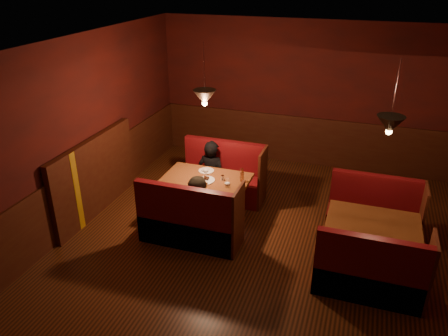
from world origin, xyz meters
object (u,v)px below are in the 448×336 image
(diner_a, at_px, (211,161))
(second_table, at_px, (372,231))
(main_bench_far, at_px, (224,180))
(second_bench_near, at_px, (370,277))
(main_table, at_px, (207,187))
(second_bench_far, at_px, (373,218))
(diner_b, at_px, (200,200))
(main_bench_near, at_px, (190,225))

(diner_a, bearing_deg, second_table, 163.98)
(main_bench_far, distance_m, second_bench_near, 3.19)
(main_bench_far, relative_size, second_table, 1.23)
(main_table, height_order, second_bench_near, second_bench_near)
(main_table, bearing_deg, second_bench_near, -23.57)
(main_bench_far, distance_m, second_table, 2.80)
(main_bench_far, relative_size, second_bench_far, 1.11)
(main_bench_far, relative_size, diner_a, 1.05)
(diner_b, bearing_deg, main_bench_near, -147.28)
(main_table, relative_size, second_bench_far, 1.01)
(second_bench_far, relative_size, diner_b, 0.97)
(main_table, bearing_deg, diner_a, 104.42)
(main_bench_near, xyz_separation_m, diner_b, (0.11, 0.14, 0.37))
(second_table, relative_size, diner_b, 0.87)
(main_bench_far, height_order, second_bench_far, main_bench_far)
(diner_a, bearing_deg, main_bench_far, -148.40)
(main_bench_far, height_order, second_table, main_bench_far)
(second_bench_near, relative_size, diner_a, 0.94)
(main_table, xyz_separation_m, main_bench_near, (0.02, -0.78, -0.24))
(second_table, height_order, second_bench_far, second_bench_far)
(main_table, xyz_separation_m, main_bench_far, (0.02, 0.77, -0.24))
(second_table, distance_m, second_bench_far, 0.76)
(main_bench_near, relative_size, diner_a, 1.05)
(main_table, xyz_separation_m, diner_b, (0.13, -0.63, 0.14))
(second_bench_far, bearing_deg, main_bench_near, -156.53)
(main_bench_far, bearing_deg, second_table, -24.77)
(main_bench_near, bearing_deg, main_bench_far, 90.00)
(second_table, bearing_deg, main_bench_far, 155.23)
(main_bench_near, height_order, second_table, main_bench_near)
(main_table, bearing_deg, main_bench_near, -88.83)
(main_bench_far, relative_size, main_bench_near, 1.00)
(second_table, xyz_separation_m, diner_b, (-2.42, -0.24, 0.19))
(second_bench_near, distance_m, diner_b, 2.53)
(main_table, distance_m, main_bench_far, 0.81)
(main_bench_near, xyz_separation_m, diner_a, (-0.19, 1.46, 0.39))
(second_bench_far, bearing_deg, diner_a, 172.84)
(diner_a, bearing_deg, second_bench_near, 152.26)
(main_bench_near, relative_size, diner_b, 1.07)
(main_bench_far, height_order, diner_b, diner_b)
(diner_b, bearing_deg, second_bench_near, -29.93)
(main_table, bearing_deg, main_bench_far, 88.83)
(diner_a, bearing_deg, second_bench_far, 178.36)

